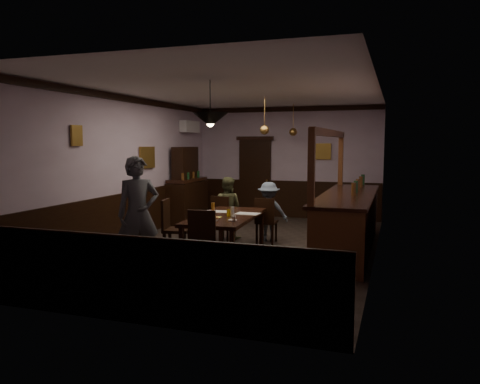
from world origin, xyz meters
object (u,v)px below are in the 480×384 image
at_px(person_standing, 138,214).
at_px(person_seated_right, 269,212).
at_px(chair_far_right, 266,219).
at_px(person_seated_left, 227,208).
at_px(sideboard, 187,192).
at_px(pendant_brass_far, 293,132).
at_px(bar_counter, 348,221).
at_px(chair_near, 200,241).
at_px(dining_table, 226,219).
at_px(chair_side, 172,225).
at_px(soda_can, 229,213).
at_px(pendant_brass_mid, 264,130).
at_px(chair_far_left, 222,216).
at_px(coffee_cup, 234,218).
at_px(pendant_iron, 210,120).

relative_size(person_standing, person_seated_right, 1.49).
distance_m(person_standing, person_seated_right, 3.19).
bearing_deg(person_seated_right, chair_far_right, 75.37).
relative_size(person_seated_left, sideboard, 0.68).
relative_size(person_seated_right, pendant_brass_far, 1.51).
bearing_deg(person_seated_right, bar_counter, 149.27).
bearing_deg(person_seated_right, chair_near, 66.85).
bearing_deg(dining_table, chair_near, -86.98).
distance_m(dining_table, chair_far_right, 1.36).
distance_m(chair_near, chair_side, 1.44).
bearing_deg(person_standing, person_seated_left, 37.58).
bearing_deg(soda_can, person_seated_left, 111.12).
distance_m(chair_far_right, person_standing, 2.96).
relative_size(person_standing, pendant_brass_mid, 2.25).
relative_size(chair_near, person_standing, 0.55).
xyz_separation_m(chair_far_left, sideboard, (-1.66, 1.83, 0.25)).
bearing_deg(pendant_brass_far, person_standing, -103.58).
height_order(chair_far_left, soda_can, chair_far_left).
relative_size(person_seated_left, coffee_cup, 16.40).
relative_size(person_standing, person_seated_left, 1.39).
distance_m(chair_far_left, chair_near, 2.63).
height_order(pendant_brass_mid, pendant_brass_far, same).
relative_size(chair_far_right, bar_counter, 0.23).
bearing_deg(person_seated_left, coffee_cup, 115.10).
relative_size(coffee_cup, pendant_brass_mid, 0.10).
distance_m(person_seated_left, bar_counter, 2.57).
bearing_deg(sideboard, chair_side, -69.18).
relative_size(person_standing, coffee_cup, 22.74).
xyz_separation_m(person_seated_right, bar_counter, (1.65, -0.39, -0.04)).
xyz_separation_m(chair_near, person_seated_right, (0.29, 2.89, 0.06)).
bearing_deg(chair_side, person_standing, 164.84).
relative_size(bar_counter, pendant_brass_mid, 4.98).
xyz_separation_m(chair_far_left, coffee_cup, (0.88, -1.79, 0.28)).
bearing_deg(chair_far_left, sideboard, -40.63).
relative_size(chair_far_left, person_standing, 0.52).
xyz_separation_m(chair_far_right, bar_counter, (1.63, -0.12, 0.07)).
bearing_deg(pendant_brass_far, chair_side, -105.98).
bearing_deg(pendant_iron, pendant_brass_far, 86.77).
distance_m(person_standing, pendant_brass_far, 5.70).
height_order(chair_far_right, chair_near, chair_near).
bearing_deg(person_seated_right, chair_side, 37.72).
distance_m(person_standing, pendant_brass_mid, 3.83).
relative_size(chair_side, person_standing, 0.56).
relative_size(chair_far_left, bar_counter, 0.23).
xyz_separation_m(chair_far_left, person_seated_right, (0.90, 0.33, 0.10)).
height_order(bar_counter, pendant_brass_far, pendant_brass_far).
bearing_deg(sideboard, pendant_iron, -60.03).
height_order(chair_far_left, bar_counter, bar_counter).
bearing_deg(chair_far_left, chair_side, 82.95).
xyz_separation_m(chair_far_right, soda_can, (-0.28, -1.40, 0.30)).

